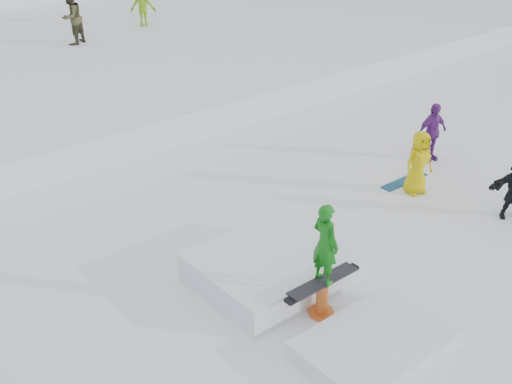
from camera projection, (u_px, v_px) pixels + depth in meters
ground at (306, 296)px, 11.30m from camera, size 120.00×120.00×0.00m
walker_olive at (72, 17)px, 22.94m from camera, size 1.17×1.09×1.93m
walker_ygreen at (143, 5)px, 25.53m from camera, size 1.18×1.15×1.62m
spectator_purple at (432, 132)px, 16.04m from camera, size 0.94×0.54×1.51m
spectator_yellow at (418, 163)px, 14.46m from camera, size 0.81×0.61×1.49m
loose_board_teal at (404, 181)px, 15.27m from camera, size 1.40×0.30×0.03m
jib_rail_feature at (298, 284)px, 11.11m from camera, size 2.60×4.40×2.11m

